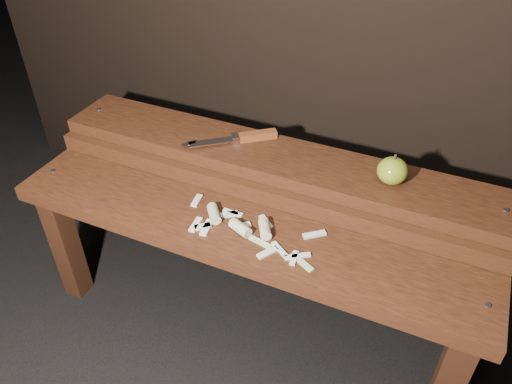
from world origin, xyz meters
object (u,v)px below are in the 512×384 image
at_px(apple, 392,171).
at_px(knife, 246,137).
at_px(bench_rear_tier, 272,180).
at_px(bench_front_tier, 236,251).

distance_m(apple, knife, 0.39).
distance_m(bench_rear_tier, knife, 0.14).
distance_m(bench_front_tier, bench_rear_tier, 0.23).
xyz_separation_m(bench_front_tier, bench_rear_tier, (0.00, 0.23, 0.06)).
xyz_separation_m(apple, knife, (-0.39, 0.02, -0.02)).
relative_size(bench_front_tier, apple, 15.51).
bearing_deg(bench_rear_tier, apple, 0.82).
height_order(bench_front_tier, apple, apple).
height_order(bench_rear_tier, apple, apple).
bearing_deg(knife, bench_rear_tier, -17.20).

